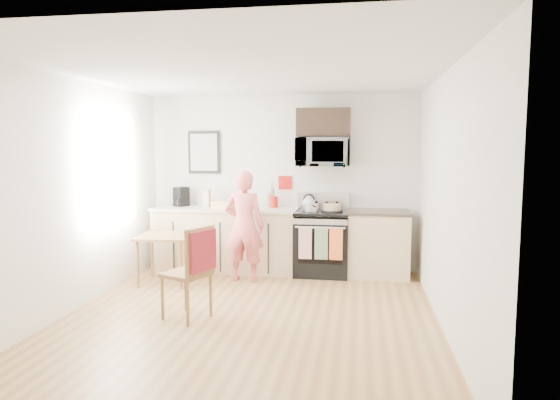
% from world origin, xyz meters
% --- Properties ---
extents(floor, '(4.60, 4.60, 0.00)m').
position_xyz_m(floor, '(0.00, 0.00, 0.00)').
color(floor, brown).
rests_on(floor, ground).
extents(back_wall, '(4.00, 0.04, 2.60)m').
position_xyz_m(back_wall, '(0.00, 2.30, 1.30)').
color(back_wall, silver).
rests_on(back_wall, floor).
extents(front_wall, '(4.00, 0.04, 2.60)m').
position_xyz_m(front_wall, '(0.00, -2.30, 1.30)').
color(front_wall, silver).
rests_on(front_wall, floor).
extents(left_wall, '(0.04, 4.60, 2.60)m').
position_xyz_m(left_wall, '(-2.00, 0.00, 1.30)').
color(left_wall, silver).
rests_on(left_wall, floor).
extents(right_wall, '(0.04, 4.60, 2.60)m').
position_xyz_m(right_wall, '(2.00, 0.00, 1.30)').
color(right_wall, silver).
rests_on(right_wall, floor).
extents(ceiling, '(4.00, 4.60, 0.04)m').
position_xyz_m(ceiling, '(0.00, 0.00, 2.60)').
color(ceiling, silver).
rests_on(ceiling, back_wall).
extents(window, '(0.06, 1.40, 1.50)m').
position_xyz_m(window, '(-1.96, 0.80, 1.55)').
color(window, silver).
rests_on(window, left_wall).
extents(cabinet_left, '(2.10, 0.60, 0.90)m').
position_xyz_m(cabinet_left, '(-0.80, 2.00, 0.45)').
color(cabinet_left, tan).
rests_on(cabinet_left, floor).
extents(countertop_left, '(2.14, 0.64, 0.04)m').
position_xyz_m(countertop_left, '(-0.80, 2.00, 0.92)').
color(countertop_left, beige).
rests_on(countertop_left, cabinet_left).
extents(cabinet_right, '(0.84, 0.60, 0.90)m').
position_xyz_m(cabinet_right, '(1.43, 2.00, 0.45)').
color(cabinet_right, tan).
rests_on(cabinet_right, floor).
extents(countertop_right, '(0.88, 0.64, 0.04)m').
position_xyz_m(countertop_right, '(1.43, 2.00, 0.92)').
color(countertop_right, black).
rests_on(countertop_right, cabinet_right).
extents(range, '(0.76, 0.70, 1.16)m').
position_xyz_m(range, '(0.63, 1.98, 0.44)').
color(range, black).
rests_on(range, floor).
extents(microwave, '(0.76, 0.51, 0.42)m').
position_xyz_m(microwave, '(0.63, 2.08, 1.76)').
color(microwave, '#AFAFB4').
rests_on(microwave, back_wall).
extents(upper_cabinet, '(0.76, 0.35, 0.40)m').
position_xyz_m(upper_cabinet, '(0.63, 2.12, 2.18)').
color(upper_cabinet, black).
rests_on(upper_cabinet, back_wall).
extents(wall_art, '(0.50, 0.04, 0.65)m').
position_xyz_m(wall_art, '(-1.20, 2.28, 1.75)').
color(wall_art, black).
rests_on(wall_art, back_wall).
extents(wall_trivet, '(0.20, 0.02, 0.20)m').
position_xyz_m(wall_trivet, '(0.05, 2.28, 1.30)').
color(wall_trivet, '#AF140F').
rests_on(wall_trivet, back_wall).
extents(person, '(0.58, 0.40, 1.52)m').
position_xyz_m(person, '(-0.39, 1.45, 0.76)').
color(person, '#DC3C45').
rests_on(person, floor).
extents(dining_table, '(0.70, 0.70, 0.65)m').
position_xyz_m(dining_table, '(-1.42, 1.21, 0.58)').
color(dining_table, brown).
rests_on(dining_table, floor).
extents(chair, '(0.59, 0.56, 1.00)m').
position_xyz_m(chair, '(-0.52, -0.18, 0.65)').
color(chair, brown).
rests_on(chair, floor).
extents(knife_block, '(0.13, 0.16, 0.21)m').
position_xyz_m(knife_block, '(-0.14, 2.14, 1.04)').
color(knife_block, brown).
rests_on(knife_block, countertop_left).
extents(utensil_crock, '(0.13, 0.13, 0.39)m').
position_xyz_m(utensil_crock, '(-0.10, 2.12, 1.10)').
color(utensil_crock, '#AF140F').
rests_on(utensil_crock, countertop_left).
extents(fruit_bowl, '(0.32, 0.32, 0.11)m').
position_xyz_m(fruit_bowl, '(-0.99, 2.12, 0.98)').
color(fruit_bowl, white).
rests_on(fruit_bowl, countertop_left).
extents(milk_carton, '(0.11, 0.11, 0.26)m').
position_xyz_m(milk_carton, '(-1.09, 2.01, 1.07)').
color(milk_carton, tan).
rests_on(milk_carton, countertop_left).
extents(coffee_maker, '(0.23, 0.27, 0.29)m').
position_xyz_m(coffee_maker, '(-1.51, 2.09, 1.08)').
color(coffee_maker, black).
rests_on(coffee_maker, countertop_left).
extents(bread_bag, '(0.35, 0.25, 0.12)m').
position_xyz_m(bread_bag, '(-0.78, 1.79, 1.00)').
color(bread_bag, '#DFA875').
rests_on(bread_bag, countertop_left).
extents(cake, '(0.31, 0.31, 0.10)m').
position_xyz_m(cake, '(0.77, 1.94, 0.97)').
color(cake, black).
rests_on(cake, range).
extents(kettle, '(0.18, 0.18, 0.23)m').
position_xyz_m(kettle, '(0.43, 2.05, 1.02)').
color(kettle, white).
rests_on(kettle, range).
extents(pot, '(0.22, 0.36, 0.11)m').
position_xyz_m(pot, '(0.49, 1.86, 0.98)').
color(pot, '#AFAFB4').
rests_on(pot, range).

